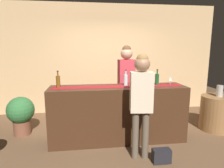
# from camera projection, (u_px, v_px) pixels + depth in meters

# --- Properties ---
(ground_plane) EXTENTS (10.00, 10.00, 0.00)m
(ground_plane) POSITION_uv_depth(u_px,v_px,m) (118.00, 140.00, 3.80)
(ground_plane) COLOR brown
(back_wall) EXTENTS (6.00, 0.12, 2.90)m
(back_wall) POSITION_uv_depth(u_px,v_px,m) (107.00, 59.00, 5.39)
(back_wall) COLOR tan
(back_wall) RESTS_ON ground
(bar_counter) EXTENTS (2.52, 0.60, 1.05)m
(bar_counter) POSITION_uv_depth(u_px,v_px,m) (118.00, 114.00, 3.70)
(bar_counter) COLOR #3D2314
(bar_counter) RESTS_ON ground
(counter_runner_cloth) EXTENTS (2.39, 0.28, 0.01)m
(counter_runner_cloth) POSITION_uv_depth(u_px,v_px,m) (118.00, 86.00, 3.61)
(counter_runner_cloth) COLOR maroon
(counter_runner_cloth) RESTS_ON bar_counter
(wine_bottle_clear) EXTENTS (0.07, 0.07, 0.30)m
(wine_bottle_clear) POSITION_uv_depth(u_px,v_px,m) (126.00, 80.00, 3.67)
(wine_bottle_clear) COLOR #B2C6C1
(wine_bottle_clear) RESTS_ON bar_counter
(wine_bottle_green) EXTENTS (0.07, 0.07, 0.30)m
(wine_bottle_green) POSITION_uv_depth(u_px,v_px,m) (157.00, 79.00, 3.75)
(wine_bottle_green) COLOR #194723
(wine_bottle_green) RESTS_ON bar_counter
(wine_bottle_amber) EXTENTS (0.07, 0.07, 0.30)m
(wine_bottle_amber) POSITION_uv_depth(u_px,v_px,m) (58.00, 81.00, 3.49)
(wine_bottle_amber) COLOR brown
(wine_bottle_amber) RESTS_ON bar_counter
(wine_glass_near_customer) EXTENTS (0.07, 0.07, 0.14)m
(wine_glass_near_customer) POSITION_uv_depth(u_px,v_px,m) (170.00, 79.00, 3.77)
(wine_glass_near_customer) COLOR silver
(wine_glass_near_customer) RESTS_ON bar_counter
(wine_glass_mid_counter) EXTENTS (0.07, 0.07, 0.14)m
(wine_glass_mid_counter) POSITION_uv_depth(u_px,v_px,m) (136.00, 81.00, 3.58)
(wine_glass_mid_counter) COLOR silver
(wine_glass_mid_counter) RESTS_ON bar_counter
(bartender) EXTENTS (0.36, 0.25, 1.81)m
(bartender) POSITION_uv_depth(u_px,v_px,m) (126.00, 77.00, 4.19)
(bartender) COLOR #26262B
(bartender) RESTS_ON ground
(customer_sipping) EXTENTS (0.36, 0.24, 1.67)m
(customer_sipping) POSITION_uv_depth(u_px,v_px,m) (141.00, 96.00, 2.99)
(customer_sipping) COLOR brown
(customer_sipping) RESTS_ON ground
(round_side_table) EXTENTS (0.68, 0.68, 0.74)m
(round_side_table) POSITION_uv_depth(u_px,v_px,m) (217.00, 113.00, 4.22)
(round_side_table) COLOR olive
(round_side_table) RESTS_ON ground
(vase_on_side_table) EXTENTS (0.13, 0.13, 0.24)m
(vase_on_side_table) POSITION_uv_depth(u_px,v_px,m) (220.00, 91.00, 4.11)
(vase_on_side_table) COLOR #A8A399
(vase_on_side_table) RESTS_ON round_side_table
(potted_plant_tall) EXTENTS (0.54, 0.54, 0.79)m
(potted_plant_tall) POSITION_uv_depth(u_px,v_px,m) (21.00, 113.00, 3.95)
(potted_plant_tall) COLOR brown
(potted_plant_tall) RESTS_ON ground
(handbag) EXTENTS (0.28, 0.14, 0.22)m
(handbag) POSITION_uv_depth(u_px,v_px,m) (161.00, 156.00, 3.02)
(handbag) COLOR black
(handbag) RESTS_ON ground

